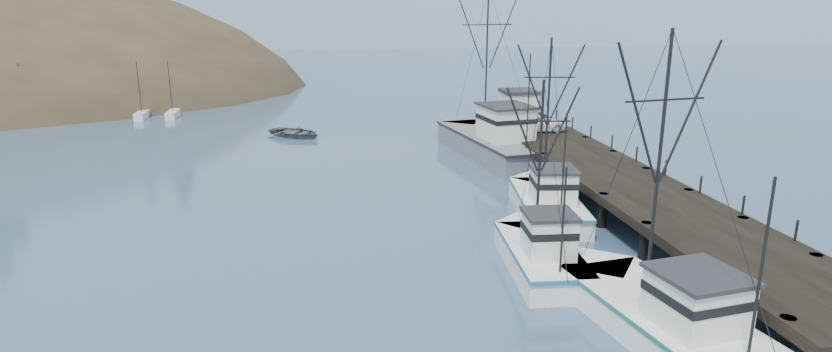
{
  "coord_description": "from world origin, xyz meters",
  "views": [
    {
      "loc": [
        -4.46,
        -22.19,
        12.67
      ],
      "look_at": [
        1.14,
        14.51,
        2.5
      ],
      "focal_mm": 28.0,
      "sensor_mm": 36.0,
      "label": 1
    }
  ],
  "objects_px": {
    "motorboat": "(295,137)",
    "pier_shed": "(518,105)",
    "pier": "(608,174)",
    "trawler_mid": "(540,253)",
    "trawler_far": "(546,201)",
    "work_vessel": "(493,141)",
    "trawler_near": "(663,315)",
    "pickup_truck": "(538,123)"
  },
  "relations": [
    {
      "from": "trawler_near",
      "to": "work_vessel",
      "type": "distance_m",
      "value": 30.29
    },
    {
      "from": "trawler_mid",
      "to": "pier",
      "type": "bearing_deg",
      "value": 51.53
    },
    {
      "from": "motorboat",
      "to": "pier_shed",
      "type": "bearing_deg",
      "value": -65.58
    },
    {
      "from": "trawler_mid",
      "to": "work_vessel",
      "type": "relative_size",
      "value": 0.56
    },
    {
      "from": "trawler_mid",
      "to": "pickup_truck",
      "type": "bearing_deg",
      "value": 71.51
    },
    {
      "from": "trawler_far",
      "to": "work_vessel",
      "type": "height_order",
      "value": "work_vessel"
    },
    {
      "from": "trawler_far",
      "to": "pickup_truck",
      "type": "xyz_separation_m",
      "value": [
        4.58,
        15.25,
        1.85
      ]
    },
    {
      "from": "work_vessel",
      "to": "pier_shed",
      "type": "bearing_deg",
      "value": 52.31
    },
    {
      "from": "pickup_truck",
      "to": "motorboat",
      "type": "height_order",
      "value": "pickup_truck"
    },
    {
      "from": "trawler_mid",
      "to": "trawler_far",
      "type": "bearing_deg",
      "value": 68.16
    },
    {
      "from": "trawler_far",
      "to": "motorboat",
      "type": "bearing_deg",
      "value": 121.45
    },
    {
      "from": "pickup_truck",
      "to": "pier",
      "type": "bearing_deg",
      "value": -176.95
    },
    {
      "from": "trawler_far",
      "to": "pier_shed",
      "type": "relative_size",
      "value": 3.4
    },
    {
      "from": "work_vessel",
      "to": "pier_shed",
      "type": "height_order",
      "value": "work_vessel"
    },
    {
      "from": "pier",
      "to": "pickup_truck",
      "type": "relative_size",
      "value": 9.09
    },
    {
      "from": "trawler_far",
      "to": "work_vessel",
      "type": "xyz_separation_m",
      "value": [
        0.84,
        15.56,
        0.41
      ]
    },
    {
      "from": "trawler_far",
      "to": "pickup_truck",
      "type": "distance_m",
      "value": 16.03
    },
    {
      "from": "trawler_far",
      "to": "work_vessel",
      "type": "relative_size",
      "value": 0.64
    },
    {
      "from": "pier",
      "to": "pier_shed",
      "type": "height_order",
      "value": "pier_shed"
    },
    {
      "from": "pier_shed",
      "to": "motorboat",
      "type": "distance_m",
      "value": 21.12
    },
    {
      "from": "trawler_mid",
      "to": "pickup_truck",
      "type": "height_order",
      "value": "trawler_mid"
    },
    {
      "from": "trawler_mid",
      "to": "trawler_far",
      "type": "relative_size",
      "value": 0.87
    },
    {
      "from": "trawler_near",
      "to": "pier_shed",
      "type": "bearing_deg",
      "value": 81.89
    },
    {
      "from": "pier_shed",
      "to": "motorboat",
      "type": "height_order",
      "value": "pier_shed"
    },
    {
      "from": "pickup_truck",
      "to": "motorboat",
      "type": "distance_m",
      "value": 22.94
    },
    {
      "from": "trawler_near",
      "to": "pier_shed",
      "type": "distance_m",
      "value": 35.32
    },
    {
      "from": "pier",
      "to": "trawler_mid",
      "type": "height_order",
      "value": "trawler_mid"
    },
    {
      "from": "work_vessel",
      "to": "pickup_truck",
      "type": "bearing_deg",
      "value": -4.7
    },
    {
      "from": "pier_shed",
      "to": "motorboat",
      "type": "bearing_deg",
      "value": 164.75
    },
    {
      "from": "trawler_near",
      "to": "motorboat",
      "type": "distance_m",
      "value": 43.11
    },
    {
      "from": "work_vessel",
      "to": "pier_shed",
      "type": "distance_m",
      "value": 6.23
    },
    {
      "from": "trawler_near",
      "to": "trawler_far",
      "type": "height_order",
      "value": "trawler_near"
    },
    {
      "from": "pier",
      "to": "pier_shed",
      "type": "xyz_separation_m",
      "value": [
        -0.58,
        17.78,
        1.73
      ]
    },
    {
      "from": "trawler_near",
      "to": "pickup_truck",
      "type": "bearing_deg",
      "value": 80.27
    },
    {
      "from": "trawler_near",
      "to": "motorboat",
      "type": "relative_size",
      "value": 2.18
    },
    {
      "from": "trawler_near",
      "to": "trawler_mid",
      "type": "height_order",
      "value": "trawler_near"
    },
    {
      "from": "trawler_mid",
      "to": "work_vessel",
      "type": "bearing_deg",
      "value": 80.32
    },
    {
      "from": "pier",
      "to": "pickup_truck",
      "type": "distance_m",
      "value": 12.9
    },
    {
      "from": "trawler_near",
      "to": "work_vessel",
      "type": "xyz_separation_m",
      "value": [
        1.4,
        30.25,
        0.41
      ]
    },
    {
      "from": "work_vessel",
      "to": "pier_shed",
      "type": "relative_size",
      "value": 5.28
    },
    {
      "from": "trawler_mid",
      "to": "work_vessel",
      "type": "distance_m",
      "value": 23.76
    },
    {
      "from": "trawler_far",
      "to": "motorboat",
      "type": "xyz_separation_m",
      "value": [
        -15.69,
        25.66,
        -0.82
      ]
    }
  ]
}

